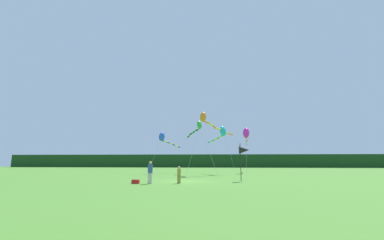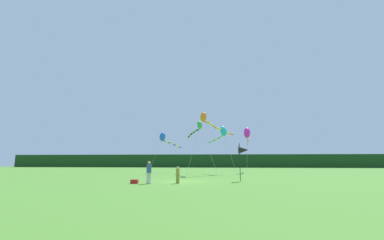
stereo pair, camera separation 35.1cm
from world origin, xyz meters
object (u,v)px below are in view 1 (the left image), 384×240
(person_child, at_px, (179,174))
(kite_cyan, at_px, (222,132))
(kite_green, at_px, (198,127))
(kite_blue, at_px, (163,138))
(banner_flag_pole, at_px, (244,150))
(kite_orange, at_px, (207,120))
(person_adult, at_px, (150,171))
(kite_magenta, at_px, (246,134))
(cooler_box, at_px, (136,182))

(person_child, xyz_separation_m, kite_cyan, (4.03, 13.98, 4.90))
(kite_green, relative_size, kite_blue, 1.20)
(banner_flag_pole, height_order, kite_orange, kite_orange)
(person_adult, height_order, person_child, person_adult)
(person_adult, height_order, kite_cyan, kite_cyan)
(person_child, xyz_separation_m, kite_magenta, (7.82, 17.63, 5.06))
(cooler_box, relative_size, kite_green, 0.08)
(kite_orange, height_order, kite_blue, kite_orange)
(person_adult, relative_size, banner_flag_pole, 0.52)
(kite_blue, bearing_deg, kite_magenta, 8.61)
(person_child, distance_m, kite_blue, 16.96)
(person_adult, xyz_separation_m, kite_green, (2.95, 12.81, 5.17))
(kite_blue, bearing_deg, cooler_box, -85.83)
(cooler_box, distance_m, kite_orange, 14.77)
(cooler_box, xyz_separation_m, banner_flag_pole, (8.82, 3.22, 2.53))
(kite_orange, bearing_deg, person_child, -99.90)
(cooler_box, relative_size, kite_orange, 0.07)
(banner_flag_pole, height_order, kite_cyan, kite_cyan)
(person_adult, height_order, kite_green, kite_green)
(kite_magenta, bearing_deg, cooler_box, -121.55)
(cooler_box, bearing_deg, kite_orange, 66.01)
(kite_orange, bearing_deg, banner_flag_pole, -68.18)
(cooler_box, bearing_deg, person_adult, 0.16)
(kite_cyan, bearing_deg, person_adult, -113.22)
(cooler_box, height_order, kite_blue, kite_blue)
(kite_cyan, distance_m, kite_green, 3.73)
(person_child, relative_size, cooler_box, 2.33)
(person_adult, distance_m, kite_green, 14.12)
(banner_flag_pole, relative_size, kite_green, 0.46)
(kite_orange, bearing_deg, kite_green, 145.62)
(cooler_box, distance_m, banner_flag_pole, 9.73)
(cooler_box, xyz_separation_m, kite_magenta, (11.15, 18.16, 5.64))
(kite_green, bearing_deg, person_child, -93.53)
(banner_flag_pole, distance_m, kite_orange, 10.36)
(person_adult, distance_m, person_child, 2.27)
(kite_green, bearing_deg, kite_blue, 146.53)
(banner_flag_pole, height_order, kite_magenta, kite_magenta)
(kite_magenta, bearing_deg, kite_cyan, -136.15)
(kite_magenta, bearing_deg, kite_blue, -171.39)
(kite_magenta, distance_m, kite_green, 8.87)
(kite_orange, xyz_separation_m, kite_green, (-1.24, 0.85, -0.85))
(person_adult, bearing_deg, kite_blue, 98.10)
(person_adult, xyz_separation_m, cooler_box, (-1.13, -0.00, -0.81))
(kite_green, bearing_deg, cooler_box, -107.69)
(person_child, height_order, kite_orange, kite_orange)
(person_adult, bearing_deg, kite_green, 77.01)
(banner_flag_pole, bearing_deg, kite_cyan, 97.39)
(kite_magenta, height_order, kite_cyan, kite_magenta)
(kite_blue, bearing_deg, kite_orange, -33.64)
(cooler_box, bearing_deg, kite_cyan, 63.13)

